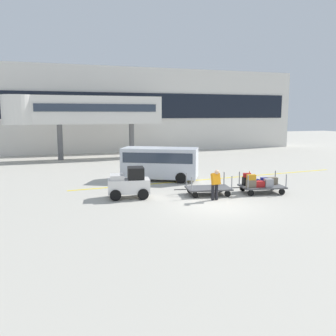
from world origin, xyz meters
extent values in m
plane|color=#B2ADA0|center=(0.00, 0.00, 0.00)|extent=(120.00, 120.00, 0.00)
cube|color=yellow|center=(3.31, 6.39, 0.00)|extent=(19.47, 1.84, 0.01)
cube|color=silver|center=(0.00, 26.00, 4.69)|extent=(44.83, 2.40, 9.38)
cube|color=black|center=(0.00, 24.75, 5.16)|extent=(42.59, 0.12, 2.80)
cube|color=silver|center=(-2.78, 20.00, 4.61)|extent=(12.33, 2.20, 2.60)
cylinder|color=silver|center=(-9.55, 20.00, 4.61)|extent=(3.00, 3.00, 2.60)
cube|color=#2D3847|center=(-2.78, 18.86, 4.81)|extent=(11.10, 0.08, 0.70)
cylinder|color=#59595B|center=(-6.17, 20.00, 1.65)|extent=(0.50, 0.50, 3.31)
cylinder|color=#59595B|center=(0.61, 20.00, 1.65)|extent=(0.50, 0.50, 3.31)
cube|color=white|center=(-3.50, 2.82, 0.63)|extent=(2.25, 1.43, 0.70)
cube|color=black|center=(-3.13, 2.76, 1.28)|extent=(0.95, 1.11, 0.60)
cube|color=silver|center=(-4.07, 2.91, 1.10)|extent=(0.84, 1.04, 0.24)
cylinder|color=black|center=(-4.08, 3.45, 0.28)|extent=(0.58, 0.27, 0.56)
cylinder|color=black|center=(-4.26, 2.42, 0.28)|extent=(0.58, 0.27, 0.56)
cylinder|color=black|center=(-2.74, 3.22, 0.28)|extent=(0.58, 0.27, 0.56)
cylinder|color=black|center=(-2.91, 2.19, 0.28)|extent=(0.58, 0.27, 0.56)
cube|color=#4C4C4F|center=(0.65, 2.13, 0.36)|extent=(2.50, 1.76, 0.08)
cylinder|color=gray|center=(-0.29, 2.94, 0.75)|extent=(0.06, 0.06, 0.70)
cylinder|color=gray|center=(-0.50, 1.67, 0.75)|extent=(0.06, 0.06, 0.70)
cylinder|color=gray|center=(1.80, 2.60, 0.75)|extent=(0.06, 0.06, 0.70)
cylinder|color=gray|center=(1.59, 1.33, 0.75)|extent=(0.06, 0.06, 0.70)
cylinder|color=black|center=(-0.11, 2.86, 0.16)|extent=(0.33, 0.15, 0.32)
cylinder|color=black|center=(-0.30, 1.69, 0.16)|extent=(0.33, 0.15, 0.32)
cylinder|color=black|center=(1.60, 2.58, 0.16)|extent=(0.33, 0.15, 0.32)
cylinder|color=black|center=(1.40, 1.41, 0.16)|extent=(0.33, 0.15, 0.32)
cylinder|color=#333333|center=(-0.83, 2.38, 0.34)|extent=(0.70, 0.16, 0.05)
cube|color=#4C4C4F|center=(3.61, 1.64, 0.36)|extent=(2.50, 1.76, 0.08)
cylinder|color=gray|center=(2.67, 2.45, 0.75)|extent=(0.06, 0.06, 0.70)
cylinder|color=gray|center=(2.46, 1.18, 0.75)|extent=(0.06, 0.06, 0.70)
cylinder|color=gray|center=(4.76, 2.11, 0.75)|extent=(0.06, 0.06, 0.70)
cylinder|color=gray|center=(4.55, 0.84, 0.75)|extent=(0.06, 0.06, 0.70)
cylinder|color=black|center=(2.85, 2.37, 0.16)|extent=(0.33, 0.15, 0.32)
cylinder|color=black|center=(2.66, 1.20, 0.16)|extent=(0.33, 0.15, 0.32)
cylinder|color=black|center=(4.55, 2.09, 0.16)|extent=(0.33, 0.15, 0.32)
cylinder|color=black|center=(4.36, 0.92, 0.16)|extent=(0.33, 0.15, 0.32)
cylinder|color=#333333|center=(2.13, 1.89, 0.34)|extent=(0.70, 0.16, 0.05)
cube|color=black|center=(2.90, 2.05, 0.62)|extent=(0.47, 0.37, 0.44)
cube|color=#726651|center=(2.79, 1.42, 0.60)|extent=(0.50, 0.28, 0.41)
cube|color=navy|center=(3.40, 1.99, 0.55)|extent=(0.44, 0.27, 0.31)
cube|color=red|center=(3.29, 1.43, 0.56)|extent=(0.54, 0.43, 0.32)
cube|color=navy|center=(3.94, 1.89, 0.59)|extent=(0.50, 0.35, 0.39)
cube|color=#99999E|center=(3.76, 1.27, 0.62)|extent=(0.47, 0.40, 0.44)
cube|color=#726651|center=(4.34, 1.79, 0.60)|extent=(0.59, 0.35, 0.39)
cube|color=red|center=(2.90, 2.05, 0.95)|extent=(0.48, 0.39, 0.22)
cube|color=orange|center=(2.79, 1.42, 0.95)|extent=(0.49, 0.37, 0.29)
cylinder|color=black|center=(0.36, 1.00, 0.41)|extent=(0.16, 0.16, 0.82)
cylinder|color=black|center=(0.56, 0.99, 0.41)|extent=(0.16, 0.16, 0.82)
cube|color=orange|center=(0.45, 0.90, 1.09)|extent=(0.42, 0.44, 0.61)
sphere|color=tan|center=(0.45, 0.78, 1.45)|extent=(0.22, 0.22, 0.22)
cube|color=silver|center=(-0.48, 7.11, 1.15)|extent=(5.13, 3.94, 1.90)
cube|color=#2D3847|center=(-0.48, 7.11, 1.55)|extent=(4.81, 3.80, 0.64)
cylinder|color=black|center=(-2.21, 7.05, 0.34)|extent=(0.71, 0.53, 0.68)
cylinder|color=black|center=(0.42, 5.64, 0.34)|extent=(0.71, 0.53, 0.68)
cone|color=orange|center=(1.99, 10.54, 0.28)|extent=(0.36, 0.36, 0.55)
cone|color=#EA590F|center=(5.23, 5.60, 0.28)|extent=(0.36, 0.36, 0.55)
camera|label=1|loc=(-7.36, -14.92, 4.26)|focal=38.60mm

